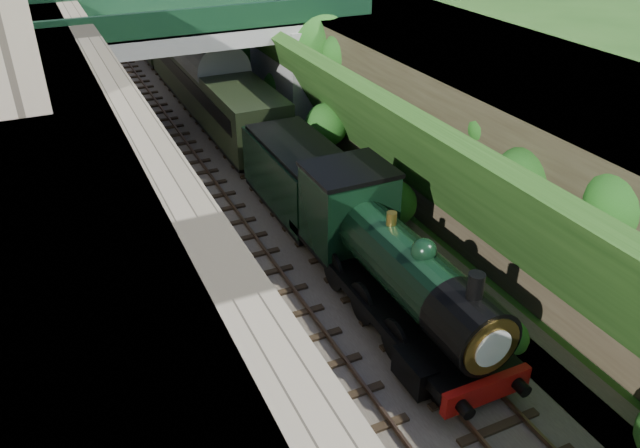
# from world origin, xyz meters

# --- Properties ---
(trackbed) EXTENTS (10.00, 90.00, 0.20)m
(trackbed) POSITION_xyz_m (0.00, 20.00, 0.10)
(trackbed) COLOR #473F38
(trackbed) RESTS_ON ground
(retaining_wall) EXTENTS (1.00, 90.00, 7.00)m
(retaining_wall) POSITION_xyz_m (-5.50, 20.00, 3.50)
(retaining_wall) COLOR #756B56
(retaining_wall) RESTS_ON ground
(street_plateau_left) EXTENTS (6.00, 90.00, 7.00)m
(street_plateau_left) POSITION_xyz_m (-9.00, 20.00, 3.50)
(street_plateau_left) COLOR #262628
(street_plateau_left) RESTS_ON ground
(street_plateau_right) EXTENTS (8.00, 90.00, 6.25)m
(street_plateau_right) POSITION_xyz_m (9.50, 20.00, 3.12)
(street_plateau_right) COLOR #262628
(street_plateau_right) RESTS_ON ground
(embankment_slope) EXTENTS (4.42, 90.00, 6.51)m
(embankment_slope) POSITION_xyz_m (5.04, 17.99, 2.82)
(embankment_slope) COLOR #1E4714
(embankment_slope) RESTS_ON ground
(track_left) EXTENTS (2.50, 90.00, 0.20)m
(track_left) POSITION_xyz_m (-2.00, 20.00, 0.25)
(track_left) COLOR black
(track_left) RESTS_ON trackbed
(track_right) EXTENTS (2.50, 90.00, 0.20)m
(track_right) POSITION_xyz_m (1.20, 20.00, 0.25)
(track_right) COLOR black
(track_right) RESTS_ON trackbed
(road_bridge) EXTENTS (16.00, 6.40, 7.25)m
(road_bridge) POSITION_xyz_m (0.94, 24.00, 4.08)
(road_bridge) COLOR gray
(road_bridge) RESTS_ON ground
(tree) EXTENTS (3.60, 3.80, 6.60)m
(tree) POSITION_xyz_m (5.91, 21.84, 4.65)
(tree) COLOR black
(tree) RESTS_ON ground
(locomotive) EXTENTS (3.10, 10.22, 3.83)m
(locomotive) POSITION_xyz_m (1.20, 6.29, 1.89)
(locomotive) COLOR black
(locomotive) RESTS_ON trackbed
(tender) EXTENTS (2.70, 6.00, 3.05)m
(tender) POSITION_xyz_m (1.20, 13.65, 1.62)
(tender) COLOR black
(tender) RESTS_ON trackbed
(coach_front) EXTENTS (2.90, 18.00, 3.70)m
(coach_front) POSITION_xyz_m (1.20, 26.25, 2.05)
(coach_front) COLOR black
(coach_front) RESTS_ON trackbed
(coach_middle) EXTENTS (2.90, 18.00, 3.70)m
(coach_middle) POSITION_xyz_m (1.20, 45.05, 2.05)
(coach_middle) COLOR black
(coach_middle) RESTS_ON trackbed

